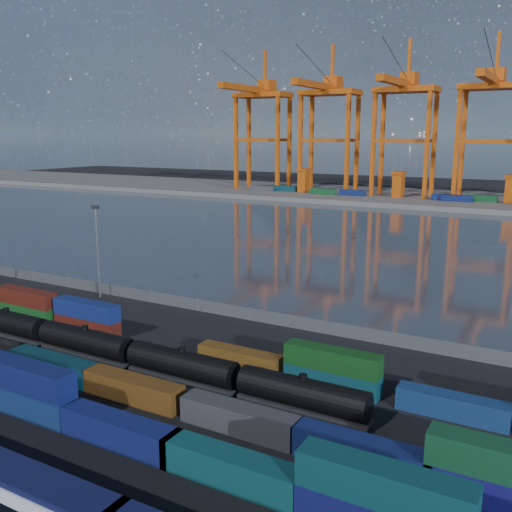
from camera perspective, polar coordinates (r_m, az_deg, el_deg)
The scene contains 12 objects.
ground at distance 69.46m, azimuth -12.57°, elevation -12.68°, with size 700.00×700.00×0.00m, color black.
harbor_water at distance 159.91m, azimuth 13.33°, elevation 1.39°, with size 700.00×700.00×0.00m, color #303A46.
far_quay at distance 261.37m, azimuth 19.88°, elevation 5.26°, with size 700.00×70.00×2.00m, color #514F4C.
container_row_south at distance 62.47m, azimuth -19.25°, elevation -13.71°, with size 140.92×2.63×5.60m.
container_row_mid at distance 72.02m, azimuth -18.25°, elevation -10.54°, with size 140.77×2.53×5.39m.
container_row_north at distance 77.83m, azimuth -8.40°, elevation -8.22°, with size 140.56×2.30×4.90m.
tanker_string at distance 89.44m, azimuth -23.63°, elevation -6.19°, with size 107.75×3.17×4.53m.
waterfront_fence at distance 90.25m, azimuth -0.63°, elevation -5.83°, with size 160.12×0.12×2.20m.
yard_light_mast at distance 104.62m, azimuth -15.58°, elevation 0.91°, with size 1.60×0.40×16.60m.
gantry_cranes at distance 254.90m, azimuth 18.57°, elevation 14.43°, with size 201.31×50.52×68.41m.
quay_containers at distance 249.04m, azimuth 16.83°, elevation 5.69°, with size 172.58×10.99×2.60m.
straddle_carriers at distance 251.35m, azimuth 19.03°, elevation 6.64°, with size 140.00×7.00×11.10m.
Camera 1 is at (43.07, -46.30, 28.74)m, focal length 40.00 mm.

